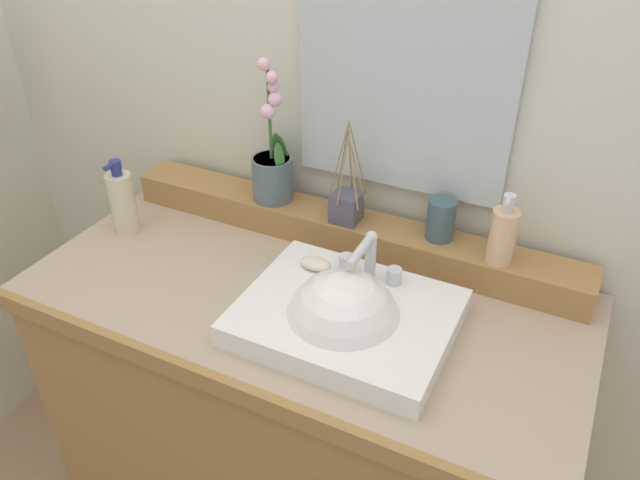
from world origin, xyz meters
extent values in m
cube|color=beige|center=(0.00, 0.40, 1.36)|extent=(3.05, 0.20, 2.72)
cube|color=#A17440|center=(0.00, 0.00, 0.41)|extent=(1.21, 0.56, 0.83)
cube|color=tan|center=(0.00, 0.00, 0.84)|extent=(1.23, 0.59, 0.04)
cube|color=#A17440|center=(0.00, -0.29, 0.84)|extent=(1.23, 0.02, 0.04)
cube|color=#A17440|center=(0.00, 0.23, 0.90)|extent=(1.16, 0.11, 0.08)
cube|color=white|center=(0.13, -0.06, 0.89)|extent=(0.42, 0.34, 0.05)
sphere|color=white|center=(0.13, -0.08, 0.88)|extent=(0.24, 0.24, 0.24)
cylinder|color=silver|center=(0.13, 0.06, 0.96)|extent=(0.02, 0.02, 0.10)
cylinder|color=silver|center=(0.13, 0.00, 1.01)|extent=(0.02, 0.11, 0.02)
sphere|color=silver|center=(0.13, 0.06, 1.01)|extent=(0.03, 0.03, 0.03)
cylinder|color=silver|center=(0.08, 0.06, 0.93)|extent=(0.03, 0.03, 0.04)
cylinder|color=silver|center=(0.19, 0.06, 0.93)|extent=(0.03, 0.03, 0.04)
ellipsoid|color=beige|center=(0.02, 0.03, 0.93)|extent=(0.07, 0.04, 0.02)
cylinder|color=slate|center=(-0.20, 0.23, 0.99)|extent=(0.10, 0.10, 0.11)
cylinder|color=tan|center=(-0.20, 0.23, 1.04)|extent=(0.09, 0.09, 0.01)
cylinder|color=#476B38|center=(-0.20, 0.23, 1.16)|extent=(0.01, 0.01, 0.23)
ellipsoid|color=#387033|center=(-0.18, 0.26, 1.06)|extent=(0.04, 0.03, 0.07)
ellipsoid|color=#387033|center=(-0.20, 0.27, 1.06)|extent=(0.03, 0.03, 0.08)
ellipsoid|color=#387033|center=(-0.17, 0.21, 1.06)|extent=(0.03, 0.04, 0.07)
sphere|color=#EAB5C8|center=(-0.19, 0.21, 1.18)|extent=(0.03, 0.03, 0.03)
sphere|color=#EAB5C8|center=(-0.18, 0.22, 1.20)|extent=(0.03, 0.03, 0.03)
sphere|color=#EAB5C8|center=(-0.19, 0.23, 1.23)|extent=(0.03, 0.03, 0.03)
sphere|color=#EAB5C8|center=(-0.18, 0.22, 1.25)|extent=(0.03, 0.03, 0.03)
sphere|color=#EAB5C8|center=(-0.20, 0.22, 1.28)|extent=(0.03, 0.03, 0.03)
cylinder|color=#DCB286|center=(0.37, 0.20, 1.00)|extent=(0.06, 0.06, 0.12)
cylinder|color=silver|center=(0.37, 0.20, 1.07)|extent=(0.02, 0.02, 0.02)
cylinder|color=silver|center=(0.37, 0.20, 1.09)|extent=(0.03, 0.03, 0.02)
cylinder|color=silver|center=(0.37, 0.19, 1.09)|extent=(0.01, 0.03, 0.01)
cylinder|color=#3C555D|center=(0.23, 0.24, 0.99)|extent=(0.06, 0.06, 0.10)
cube|color=#4D495C|center=(0.01, 0.21, 0.97)|extent=(0.06, 0.06, 0.07)
cylinder|color=#9E7A4C|center=(0.03, 0.21, 1.08)|extent=(0.05, 0.00, 0.15)
cylinder|color=#9E7A4C|center=(0.03, 0.23, 1.09)|extent=(0.04, 0.04, 0.19)
cylinder|color=#9E7A4C|center=(0.01, 0.23, 1.08)|extent=(0.01, 0.05, 0.17)
cylinder|color=#9E7A4C|center=(-0.01, 0.22, 1.09)|extent=(0.04, 0.02, 0.18)
cylinder|color=#9E7A4C|center=(-0.01, 0.21, 1.09)|extent=(0.04, 0.01, 0.19)
cylinder|color=#9E7A4C|center=(0.01, 0.19, 1.07)|extent=(0.01, 0.05, 0.15)
cylinder|color=#9E7A4C|center=(0.03, 0.19, 1.08)|extent=(0.05, 0.04, 0.16)
cylinder|color=beige|center=(-0.52, 0.03, 0.94)|extent=(0.06, 0.06, 0.16)
cylinder|color=navy|center=(-0.52, 0.03, 1.03)|extent=(0.03, 0.03, 0.02)
cylinder|color=navy|center=(-0.52, 0.03, 1.05)|extent=(0.03, 0.03, 0.02)
cylinder|color=navy|center=(-0.52, 0.02, 1.05)|extent=(0.01, 0.04, 0.01)
cube|color=silver|center=(0.10, 0.29, 1.25)|extent=(0.49, 0.02, 0.47)
camera|label=1|loc=(0.52, -0.95, 1.71)|focal=34.91mm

